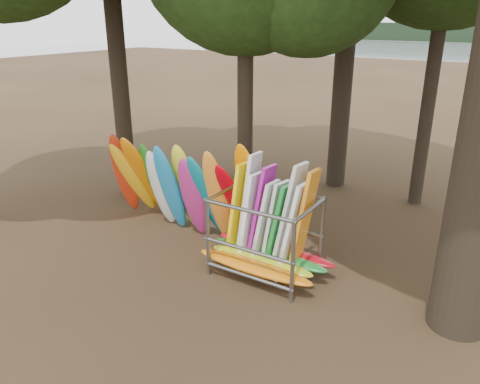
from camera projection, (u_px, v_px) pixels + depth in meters
The scene contains 3 objects.
ground at pixel (226, 268), 11.41m from camera, with size 120.00×120.00×0.00m, color #47331E.
kayak_row at pixel (178, 188), 12.96m from camera, with size 5.25×2.03×3.13m.
storage_rack at pixel (265, 238), 10.90m from camera, with size 3.20×1.55×2.83m.
Camera 1 is at (5.63, -8.28, 5.80)m, focal length 35.00 mm.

